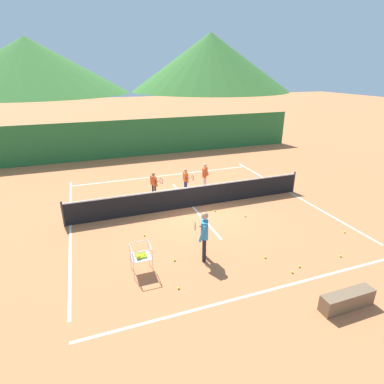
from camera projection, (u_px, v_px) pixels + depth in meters
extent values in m
plane|color=#C67042|center=(193.00, 207.00, 13.70)|extent=(120.00, 120.00, 0.00)
cube|color=white|center=(267.00, 291.00, 8.50)|extent=(10.27, 0.08, 0.01)
cube|color=white|center=(165.00, 175.00, 17.73)|extent=(10.27, 0.08, 0.01)
cube|color=white|center=(70.00, 225.00, 12.07)|extent=(0.08, 10.59, 0.01)
cube|color=white|center=(289.00, 192.00, 15.33)|extent=(0.08, 10.59, 0.01)
cube|color=white|center=(193.00, 207.00, 13.70)|extent=(0.08, 6.04, 0.01)
cylinder|color=#333338|center=(63.00, 214.00, 11.81)|extent=(0.08, 0.08, 1.05)
cylinder|color=#333338|center=(294.00, 182.00, 15.20)|extent=(0.08, 0.08, 1.05)
cube|color=black|center=(193.00, 197.00, 13.53)|extent=(10.59, 0.02, 0.92)
cube|color=white|center=(193.00, 187.00, 13.35)|extent=(10.59, 0.03, 0.06)
cylinder|color=black|center=(204.00, 250.00, 9.66)|extent=(0.12, 0.12, 0.82)
cylinder|color=black|center=(204.00, 245.00, 9.95)|extent=(0.12, 0.12, 0.82)
cube|color=#338CBF|center=(205.00, 228.00, 9.54)|extent=(0.39, 0.54, 0.58)
sphere|color=tan|center=(205.00, 216.00, 9.38)|extent=(0.23, 0.23, 0.23)
cylinder|color=#338CBF|center=(202.00, 234.00, 9.30)|extent=(0.24, 0.17, 0.56)
cylinder|color=#338CBF|center=(203.00, 225.00, 9.82)|extent=(0.19, 0.15, 0.57)
torus|color=#262628|center=(195.00, 226.00, 9.85)|extent=(0.13, 0.28, 0.29)
cylinder|color=black|center=(203.00, 226.00, 9.84)|extent=(0.21, 0.11, 0.03)
cylinder|color=black|center=(153.00, 190.00, 14.77)|extent=(0.09, 0.09, 0.60)
cylinder|color=black|center=(155.00, 192.00, 14.60)|extent=(0.09, 0.09, 0.60)
cube|color=#E55926|center=(154.00, 181.00, 14.49)|extent=(0.26, 0.39, 0.42)
sphere|color=#996B4C|center=(153.00, 174.00, 14.37)|extent=(0.17, 0.17, 0.17)
cylinder|color=#E55926|center=(152.00, 180.00, 14.68)|extent=(0.17, 0.11, 0.41)
cylinder|color=#E55926|center=(156.00, 182.00, 14.36)|extent=(0.14, 0.10, 0.42)
torus|color=#262628|center=(161.00, 181.00, 14.51)|extent=(0.10, 0.29, 0.29)
cylinder|color=black|center=(157.00, 182.00, 14.37)|extent=(0.22, 0.09, 0.03)
cylinder|color=navy|center=(185.00, 186.00, 15.29)|extent=(0.09, 0.09, 0.61)
cylinder|color=navy|center=(186.00, 187.00, 15.09)|extent=(0.09, 0.09, 0.61)
cube|color=#E55926|center=(186.00, 177.00, 14.99)|extent=(0.18, 0.37, 0.43)
sphere|color=tan|center=(186.00, 170.00, 14.87)|extent=(0.17, 0.17, 0.17)
cylinder|color=#E55926|center=(185.00, 176.00, 15.20)|extent=(0.17, 0.07, 0.42)
cylinder|color=#E55926|center=(187.00, 179.00, 14.83)|extent=(0.13, 0.07, 0.42)
torus|color=#262628|center=(193.00, 178.00, 14.90)|extent=(0.03, 0.29, 0.29)
cylinder|color=black|center=(188.00, 178.00, 14.83)|extent=(0.22, 0.03, 0.03)
cylinder|color=silver|center=(205.00, 182.00, 15.80)|extent=(0.10, 0.10, 0.66)
cylinder|color=silver|center=(204.00, 183.00, 15.57)|extent=(0.10, 0.10, 0.66)
cube|color=#E55926|center=(205.00, 172.00, 15.47)|extent=(0.38, 0.43, 0.47)
sphere|color=#DBAD84|center=(205.00, 165.00, 15.34)|extent=(0.18, 0.18, 0.18)
cylinder|color=#E55926|center=(207.00, 171.00, 15.67)|extent=(0.19, 0.16, 0.45)
cylinder|color=#E55926|center=(205.00, 174.00, 15.28)|extent=(0.15, 0.14, 0.46)
cylinder|color=#B7B7BC|center=(130.00, 256.00, 9.29)|extent=(0.02, 0.02, 0.89)
cylinder|color=#B7B7BC|center=(149.00, 253.00, 9.47)|extent=(0.02, 0.02, 0.89)
cylinder|color=#B7B7BC|center=(134.00, 267.00, 8.80)|extent=(0.02, 0.02, 0.89)
cylinder|color=#B7B7BC|center=(153.00, 263.00, 8.98)|extent=(0.02, 0.02, 0.89)
cube|color=#B7B7BC|center=(141.00, 256.00, 9.10)|extent=(0.56, 0.56, 0.01)
cube|color=#B7B7BC|center=(139.00, 242.00, 9.22)|extent=(0.56, 0.02, 0.02)
cube|color=#B7B7BC|center=(142.00, 251.00, 8.73)|extent=(0.56, 0.02, 0.02)
cube|color=#B7B7BC|center=(131.00, 248.00, 8.88)|extent=(0.02, 0.56, 0.02)
cube|color=#B7B7BC|center=(150.00, 245.00, 9.06)|extent=(0.02, 0.56, 0.02)
sphere|color=yellow|center=(138.00, 259.00, 8.93)|extent=(0.07, 0.07, 0.07)
sphere|color=yellow|center=(137.00, 257.00, 8.99)|extent=(0.07, 0.07, 0.07)
sphere|color=yellow|center=(137.00, 256.00, 9.05)|extent=(0.07, 0.07, 0.07)
sphere|color=yellow|center=(136.00, 255.00, 9.10)|extent=(0.07, 0.07, 0.07)
sphere|color=yellow|center=(136.00, 254.00, 9.15)|extent=(0.07, 0.07, 0.07)
sphere|color=yellow|center=(140.00, 258.00, 8.96)|extent=(0.07, 0.07, 0.07)
sphere|color=yellow|center=(139.00, 257.00, 9.00)|extent=(0.07, 0.07, 0.07)
sphere|color=yellow|center=(139.00, 256.00, 9.06)|extent=(0.07, 0.07, 0.07)
sphere|color=yellow|center=(138.00, 255.00, 9.12)|extent=(0.07, 0.07, 0.07)
sphere|color=yellow|center=(138.00, 254.00, 9.18)|extent=(0.07, 0.07, 0.07)
sphere|color=yellow|center=(142.00, 258.00, 8.97)|extent=(0.07, 0.07, 0.07)
sphere|color=yellow|center=(142.00, 257.00, 9.03)|extent=(0.07, 0.07, 0.07)
sphere|color=yellow|center=(141.00, 255.00, 9.09)|extent=(0.07, 0.07, 0.07)
sphere|color=yellow|center=(141.00, 254.00, 9.14)|extent=(0.07, 0.07, 0.07)
sphere|color=yellow|center=(140.00, 253.00, 9.20)|extent=(0.07, 0.07, 0.07)
sphere|color=yellow|center=(144.00, 258.00, 8.99)|extent=(0.07, 0.07, 0.07)
sphere|color=yellow|center=(143.00, 256.00, 9.05)|extent=(0.07, 0.07, 0.07)
sphere|color=yellow|center=(143.00, 255.00, 9.10)|extent=(0.07, 0.07, 0.07)
sphere|color=yellow|center=(143.00, 254.00, 9.16)|extent=(0.07, 0.07, 0.07)
sphere|color=yellow|center=(143.00, 253.00, 9.22)|extent=(0.07, 0.07, 0.07)
sphere|color=yellow|center=(146.00, 257.00, 9.01)|extent=(0.07, 0.07, 0.07)
sphere|color=yellow|center=(146.00, 256.00, 9.07)|extent=(0.07, 0.07, 0.07)
sphere|color=yellow|center=(145.00, 255.00, 9.13)|extent=(0.07, 0.07, 0.07)
sphere|color=yellow|center=(145.00, 254.00, 9.18)|extent=(0.07, 0.07, 0.07)
sphere|color=yellow|center=(144.00, 252.00, 9.24)|extent=(0.07, 0.07, 0.07)
sphere|color=yellow|center=(137.00, 257.00, 8.91)|extent=(0.07, 0.07, 0.07)
sphere|color=yellow|center=(137.00, 256.00, 8.96)|extent=(0.07, 0.07, 0.07)
sphere|color=yellow|center=(136.00, 255.00, 9.03)|extent=(0.07, 0.07, 0.07)
sphere|color=yellow|center=(136.00, 253.00, 9.08)|extent=(0.07, 0.07, 0.07)
sphere|color=yellow|center=(136.00, 252.00, 9.13)|extent=(0.07, 0.07, 0.07)
sphere|color=yellow|center=(139.00, 257.00, 8.94)|extent=(0.07, 0.07, 0.07)
sphere|color=yellow|center=(139.00, 255.00, 8.99)|extent=(0.07, 0.07, 0.07)
sphere|color=yellow|center=(341.00, 256.00, 10.02)|extent=(0.07, 0.07, 0.07)
sphere|color=yellow|center=(179.00, 288.00, 8.56)|extent=(0.07, 0.07, 0.07)
sphere|color=yellow|center=(292.00, 272.00, 9.23)|extent=(0.07, 0.07, 0.07)
sphere|color=yellow|center=(345.00, 232.00, 11.50)|extent=(0.07, 0.07, 0.07)
sphere|color=yellow|center=(175.00, 260.00, 9.82)|extent=(0.07, 0.07, 0.07)
sphere|color=yellow|center=(215.00, 211.00, 13.24)|extent=(0.07, 0.07, 0.07)
sphere|color=yellow|center=(265.00, 257.00, 9.95)|extent=(0.07, 0.07, 0.07)
sphere|color=yellow|center=(245.00, 216.00, 12.76)|extent=(0.07, 0.07, 0.07)
sphere|color=yellow|center=(144.00, 235.00, 11.28)|extent=(0.07, 0.07, 0.07)
sphere|color=yellow|center=(299.00, 266.00, 9.50)|extent=(0.07, 0.07, 0.07)
cube|color=#286B33|center=(147.00, 137.00, 21.44)|extent=(22.60, 0.08, 2.57)
cube|color=brown|center=(347.00, 300.00, 7.84)|extent=(1.50, 0.36, 0.46)
cone|color=#38702D|center=(29.00, 66.00, 74.63)|extent=(47.15, 47.15, 13.06)
cone|color=#38702D|center=(210.00, 62.00, 84.26)|extent=(43.74, 43.74, 14.98)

